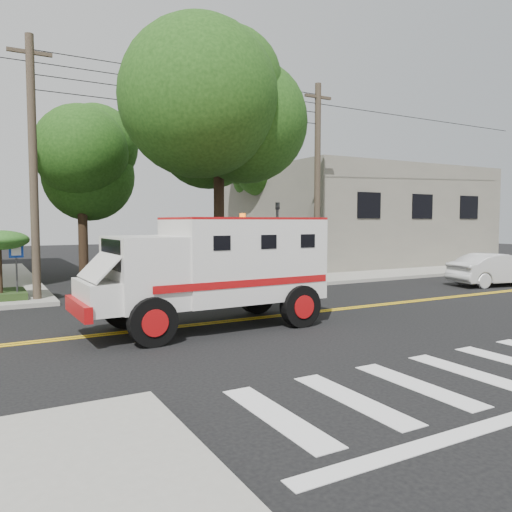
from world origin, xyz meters
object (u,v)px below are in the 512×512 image
armored_truck (215,265)px  pedestrian_a (282,257)px  pedestrian_b (296,257)px  parked_sedan (496,269)px

armored_truck → pedestrian_a: 11.25m
armored_truck → pedestrian_b: armored_truck is taller
parked_sedan → armored_truck: bearing=107.4°
armored_truck → parked_sedan: armored_truck is taller
armored_truck → pedestrian_a: (7.35, 8.49, -0.58)m
armored_truck → parked_sedan: bearing=5.8°
parked_sedan → pedestrian_b: (-5.23, 7.88, 0.25)m
parked_sedan → pedestrian_b: 9.47m
parked_sedan → pedestrian_a: 9.58m
armored_truck → pedestrian_a: bearing=47.4°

